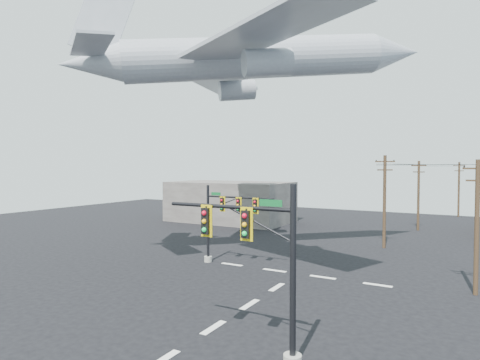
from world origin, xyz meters
The scene contains 11 objects.
ground centered at (0.00, 0.00, 0.00)m, with size 120.00×120.00×0.00m, color black.
lane_markings centered at (0.00, 5.33, 0.01)m, with size 14.00×21.20×0.01m.
signal_mast_near centered at (3.81, -1.90, 4.09)m, with size 6.70×0.85×7.68m.
signal_mast_far centered at (-6.71, 11.72, 3.83)m, with size 6.68×0.74×6.76m.
utility_pole_a centered at (11.99, 12.91, 4.63)m, with size 1.77×0.30×8.85m.
utility_pole_b centered at (4.07, 25.68, 4.98)m, with size 1.93×0.32×9.52m.
utility_pole_c centered at (5.92, 39.64, 4.76)m, with size 1.86×0.43×9.10m.
utility_pole_d centered at (10.26, 58.25, 4.76)m, with size 1.77×0.88×9.10m.
power_lines centered at (7.16, 34.95, 8.51)m, with size 9.59×45.35×0.24m.
airliner centered at (-4.94, 13.92, 17.74)m, with size 27.68×26.33×8.43m.
building_left centered at (-20.00, 35.00, 3.00)m, with size 18.00×10.00×6.00m, color slate.
Camera 1 is at (11.35, -17.22, 8.42)m, focal length 30.00 mm.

